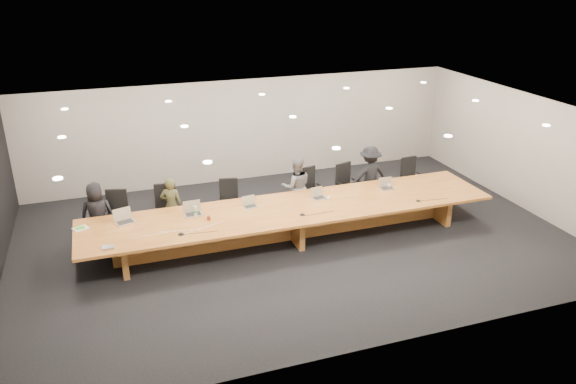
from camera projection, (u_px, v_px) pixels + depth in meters
name	position (u px, v px, depth m)	size (l,w,h in m)	color
ground	(292.00, 239.00, 12.43)	(12.00, 12.00, 0.00)	black
back_wall	(244.00, 130.00, 15.40)	(12.00, 0.02, 2.80)	beige
conference_table	(292.00, 217.00, 12.24)	(9.00, 1.80, 0.75)	brown
chair_far_left	(117.00, 215.00, 12.26)	(0.56, 0.56, 1.10)	black
chair_left	(166.00, 210.00, 12.47)	(0.58, 0.58, 1.14)	black
chair_mid_left	(229.00, 201.00, 13.06)	(0.53, 0.53, 1.03)	black
chair_mid_right	(312.00, 190.00, 13.59)	(0.57, 0.57, 1.12)	black
chair_right	(348.00, 185.00, 13.97)	(0.55, 0.55, 1.08)	black
chair_far_right	(412.00, 178.00, 14.45)	(0.54, 0.54, 1.06)	black
person_a	(97.00, 214.00, 11.95)	(0.69, 0.45, 1.41)	black
person_b	(172.00, 206.00, 12.45)	(0.48, 0.32, 1.33)	#39391F
person_c	(296.00, 187.00, 13.30)	(0.72, 0.56, 1.47)	#59585B
person_d	(369.00, 175.00, 13.99)	(0.97, 0.56, 1.50)	black
laptop_a	(125.00, 216.00, 11.38)	(0.37, 0.27, 0.29)	#C5B496
laptop_b	(193.00, 209.00, 11.74)	(0.37, 0.27, 0.29)	#BAAC8E
laptop_c	(251.00, 202.00, 12.13)	(0.30, 0.22, 0.24)	#C5B996
laptop_d	(319.00, 193.00, 12.57)	(0.32, 0.23, 0.25)	#BEB391
laptop_e	(387.00, 184.00, 13.11)	(0.32, 0.24, 0.26)	tan
water_bottle	(195.00, 211.00, 11.69)	(0.07, 0.07, 0.23)	#A9B9B3
amber_mug	(209.00, 218.00, 11.54)	(0.07, 0.07, 0.09)	maroon
paper_cup_near	(328.00, 198.00, 12.52)	(0.07, 0.07, 0.08)	white
paper_cup_far	(389.00, 186.00, 13.22)	(0.07, 0.07, 0.08)	silver
notepad	(80.00, 228.00, 11.19)	(0.27, 0.22, 0.02)	silver
lime_gadget	(80.00, 228.00, 11.17)	(0.18, 0.10, 0.03)	green
av_box	(108.00, 247.00, 10.43)	(0.22, 0.16, 0.03)	#9E9EA3
mic_left	(181.00, 234.00, 10.94)	(0.13, 0.13, 0.03)	black
mic_center	(302.00, 214.00, 11.79)	(0.12, 0.12, 0.03)	black
mic_right	(418.00, 200.00, 12.48)	(0.11, 0.11, 0.03)	black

